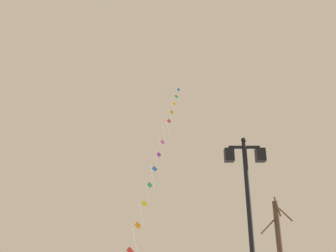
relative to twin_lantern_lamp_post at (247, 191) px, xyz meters
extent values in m
cylinder|color=black|center=(0.00, 0.00, -1.06)|extent=(0.14, 0.14, 5.09)
sphere|color=black|center=(0.00, 0.00, 1.56)|extent=(0.16, 0.16, 0.16)
cube|color=black|center=(0.00, 0.00, 1.33)|extent=(0.95, 0.08, 0.08)
cube|color=black|center=(-0.47, 0.00, 1.08)|extent=(0.28, 0.28, 0.40)
cube|color=beige|center=(-0.47, 0.00, 1.08)|extent=(0.19, 0.19, 0.30)
cube|color=black|center=(0.47, 0.00, 1.08)|extent=(0.28, 0.28, 0.40)
cube|color=beige|center=(0.47, 0.00, 1.08)|extent=(0.19, 0.19, 0.30)
cylinder|color=silver|center=(-4.50, 13.21, -0.69)|extent=(0.33, 1.45, 1.63)
cylinder|color=silver|center=(-4.20, 14.65, 0.93)|extent=(0.33, 1.45, 1.63)
cylinder|color=silver|center=(-3.89, 16.08, 2.55)|extent=(0.33, 1.45, 1.63)
cylinder|color=silver|center=(-3.59, 17.51, 4.17)|extent=(0.33, 1.45, 1.63)
cylinder|color=silver|center=(-3.28, 18.95, 5.79)|extent=(0.33, 1.45, 1.63)
cylinder|color=silver|center=(-2.98, 20.38, 7.41)|extent=(0.33, 1.45, 1.63)
cylinder|color=silver|center=(-2.68, 21.81, 9.03)|extent=(0.33, 1.45, 1.63)
cylinder|color=silver|center=(-2.37, 23.25, 10.65)|extent=(0.33, 1.45, 1.63)
cylinder|color=silver|center=(-2.07, 24.68, 12.27)|extent=(0.33, 1.45, 1.63)
cylinder|color=silver|center=(-1.76, 26.12, 13.89)|extent=(0.33, 1.45, 1.63)
cylinder|color=silver|center=(-1.46, 27.55, 15.51)|extent=(0.33, 1.45, 1.63)
cylinder|color=silver|center=(-1.16, 28.98, 17.13)|extent=(0.33, 1.45, 1.63)
cube|color=red|center=(-4.65, 12.49, -1.50)|extent=(0.49, 0.04, 0.49)
cube|color=orange|center=(-4.35, 13.93, 0.12)|extent=(0.48, 0.08, 0.49)
cylinder|color=orange|center=(-4.35, 13.93, -0.24)|extent=(0.02, 0.06, 0.32)
cube|color=yellow|center=(-4.04, 15.36, 1.74)|extent=(0.49, 0.03, 0.49)
cylinder|color=yellow|center=(-4.04, 15.36, 1.35)|extent=(0.02, 0.02, 0.37)
cube|color=green|center=(-3.74, 16.80, 3.36)|extent=(0.46, 0.19, 0.49)
cylinder|color=green|center=(-3.74, 16.80, 2.99)|extent=(0.03, 0.05, 0.33)
cube|color=blue|center=(-3.44, 18.23, 4.98)|extent=(0.48, 0.05, 0.49)
cylinder|color=blue|center=(-3.44, 18.23, 4.59)|extent=(0.02, 0.03, 0.39)
cube|color=purple|center=(-3.13, 19.66, 6.60)|extent=(0.46, 0.19, 0.49)
cylinder|color=purple|center=(-3.13, 19.66, 6.24)|extent=(0.03, 0.05, 0.32)
cube|color=pink|center=(-2.83, 21.10, 8.22)|extent=(0.48, 0.07, 0.49)
cylinder|color=pink|center=(-2.83, 21.10, 7.84)|extent=(0.02, 0.05, 0.36)
cube|color=white|center=(-2.52, 22.53, 9.84)|extent=(0.45, 0.20, 0.49)
cylinder|color=white|center=(-2.52, 22.53, 9.46)|extent=(0.03, 0.05, 0.36)
cube|color=red|center=(-2.22, 23.97, 11.46)|extent=(0.49, 0.02, 0.49)
cylinder|color=red|center=(-2.22, 23.97, 11.14)|extent=(0.02, 0.05, 0.24)
cube|color=orange|center=(-1.92, 25.40, 13.08)|extent=(0.48, 0.10, 0.49)
cylinder|color=orange|center=(-1.92, 25.40, 12.70)|extent=(0.02, 0.02, 0.38)
cube|color=yellow|center=(-1.61, 26.83, 14.70)|extent=(0.48, 0.05, 0.49)
cylinder|color=yellow|center=(-1.61, 26.83, 14.34)|extent=(0.02, 0.05, 0.33)
cube|color=green|center=(-1.31, 28.27, 16.32)|extent=(0.49, 0.03, 0.49)
cylinder|color=green|center=(-1.31, 28.27, 16.01)|extent=(0.02, 0.04, 0.24)
cube|color=blue|center=(-1.00, 29.70, 17.94)|extent=(0.45, 0.21, 0.49)
cylinder|color=blue|center=(-1.00, 29.70, 17.62)|extent=(0.03, 0.04, 0.25)
cylinder|color=#4C3826|center=(3.06, 7.57, -1.41)|extent=(0.28, 0.28, 4.39)
cylinder|color=#4C3826|center=(3.37, 7.38, 0.20)|extent=(0.72, 0.48, 0.87)
cylinder|color=#4C3826|center=(2.59, 7.34, -0.39)|extent=(1.01, 0.55, 0.86)
cylinder|color=#4C3826|center=(2.98, 7.00, 0.47)|extent=(0.24, 1.21, 1.08)
camera|label=1|loc=(-2.32, -10.21, -1.76)|focal=37.36mm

